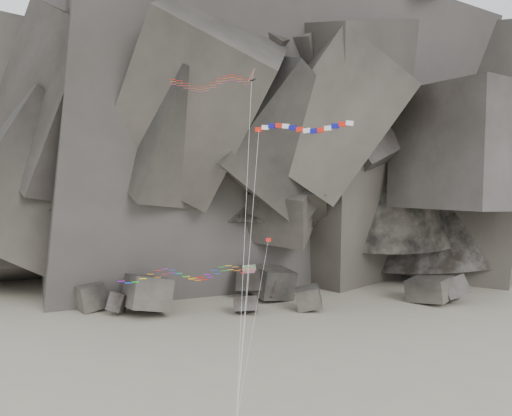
{
  "coord_description": "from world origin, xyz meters",
  "views": [
    {
      "loc": [
        -1.19,
        -50.03,
        22.19
      ],
      "look_at": [
        0.72,
        6.0,
        18.62
      ],
      "focal_mm": 35.0,
      "sensor_mm": 36.0,
      "label": 1
    }
  ],
  "objects_px": {
    "parafoil_kite": "(181,274)",
    "pennant_kite": "(264,264)",
    "delta_kite": "(207,83)",
    "banner_kite": "(302,129)"
  },
  "relations": [
    {
      "from": "delta_kite",
      "to": "banner_kite",
      "type": "bearing_deg",
      "value": -14.16
    },
    {
      "from": "parafoil_kite",
      "to": "pennant_kite",
      "type": "distance_m",
      "value": 8.66
    },
    {
      "from": "delta_kite",
      "to": "banner_kite",
      "type": "relative_size",
      "value": 1.25
    },
    {
      "from": "pennant_kite",
      "to": "banner_kite",
      "type": "bearing_deg",
      "value": -65.61
    },
    {
      "from": "pennant_kite",
      "to": "parafoil_kite",
      "type": "bearing_deg",
      "value": 151.83
    },
    {
      "from": "delta_kite",
      "to": "banner_kite",
      "type": "height_order",
      "value": "delta_kite"
    },
    {
      "from": "banner_kite",
      "to": "parafoil_kite",
      "type": "xyz_separation_m",
      "value": [
        -12.23,
        2.56,
        -14.67
      ]
    },
    {
      "from": "banner_kite",
      "to": "parafoil_kite",
      "type": "bearing_deg",
      "value": -170.66
    },
    {
      "from": "banner_kite",
      "to": "pennant_kite",
      "type": "height_order",
      "value": "banner_kite"
    },
    {
      "from": "parafoil_kite",
      "to": "pennant_kite",
      "type": "xyz_separation_m",
      "value": [
        8.61,
        0.13,
        0.98
      ]
    }
  ]
}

